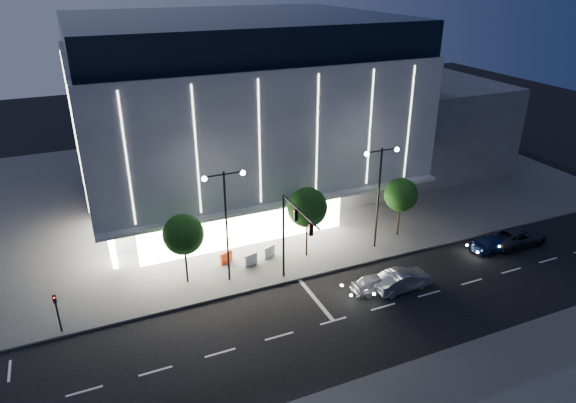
{
  "coord_description": "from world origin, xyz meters",
  "views": [
    {
      "loc": [
        -12.18,
        -26.34,
        21.86
      ],
      "look_at": [
        2.63,
        7.69,
        5.0
      ],
      "focal_mm": 32.0,
      "sensor_mm": 36.0,
      "label": 1
    }
  ],
  "objects_px": {
    "barrier_d": "(269,252)",
    "barrier_b": "(251,259)",
    "car_second": "(402,280)",
    "street_lamp_east": "(379,184)",
    "tree_mid": "(307,209)",
    "car_lead": "(377,283)",
    "car_third": "(494,244)",
    "barrier_c": "(226,257)",
    "ped_signal_far": "(57,309)",
    "tree_left": "(184,236)",
    "car_fourth": "(517,237)",
    "tree_right": "(401,196)",
    "traffic_mast": "(291,228)",
    "street_lamp_west": "(226,211)"
  },
  "relations": [
    {
      "from": "car_lead",
      "to": "barrier_b",
      "type": "bearing_deg",
      "value": 46.55
    },
    {
      "from": "traffic_mast",
      "to": "tree_right",
      "type": "height_order",
      "value": "traffic_mast"
    },
    {
      "from": "car_fourth",
      "to": "barrier_b",
      "type": "height_order",
      "value": "car_fourth"
    },
    {
      "from": "tree_left",
      "to": "barrier_c",
      "type": "xyz_separation_m",
      "value": [
        3.5,
        1.43,
        -3.38
      ]
    },
    {
      "from": "street_lamp_west",
      "to": "car_fourth",
      "type": "xyz_separation_m",
      "value": [
        24.65,
        -4.41,
        -5.22
      ]
    },
    {
      "from": "street_lamp_east",
      "to": "tree_mid",
      "type": "relative_size",
      "value": 1.46
    },
    {
      "from": "barrier_b",
      "to": "car_second",
      "type": "bearing_deg",
      "value": -54.87
    },
    {
      "from": "car_lead",
      "to": "car_fourth",
      "type": "bearing_deg",
      "value": -85.79
    },
    {
      "from": "tree_right",
      "to": "car_second",
      "type": "relative_size",
      "value": 1.18
    },
    {
      "from": "tree_right",
      "to": "car_lead",
      "type": "height_order",
      "value": "tree_right"
    },
    {
      "from": "street_lamp_east",
      "to": "car_lead",
      "type": "height_order",
      "value": "street_lamp_east"
    },
    {
      "from": "tree_left",
      "to": "car_third",
      "type": "relative_size",
      "value": 1.32
    },
    {
      "from": "tree_left",
      "to": "car_fourth",
      "type": "height_order",
      "value": "tree_left"
    },
    {
      "from": "tree_mid",
      "to": "car_second",
      "type": "relative_size",
      "value": 1.32
    },
    {
      "from": "ped_signal_far",
      "to": "car_lead",
      "type": "xyz_separation_m",
      "value": [
        21.65,
        -4.08,
        -1.21
      ]
    },
    {
      "from": "car_third",
      "to": "street_lamp_west",
      "type": "bearing_deg",
      "value": 76.14
    },
    {
      "from": "street_lamp_east",
      "to": "tree_left",
      "type": "relative_size",
      "value": 1.57
    },
    {
      "from": "traffic_mast",
      "to": "tree_left",
      "type": "distance_m",
      "value": 7.95
    },
    {
      "from": "car_third",
      "to": "barrier_d",
      "type": "bearing_deg",
      "value": 68.03
    },
    {
      "from": "street_lamp_east",
      "to": "barrier_d",
      "type": "distance_m",
      "value": 10.61
    },
    {
      "from": "street_lamp_east",
      "to": "barrier_d",
      "type": "bearing_deg",
      "value": 167.7
    },
    {
      "from": "car_lead",
      "to": "car_fourth",
      "type": "xyz_separation_m",
      "value": [
        15.0,
        1.17,
        0.06
      ]
    },
    {
      "from": "street_lamp_west",
      "to": "traffic_mast",
      "type": "bearing_deg",
      "value": -33.65
    },
    {
      "from": "tree_mid",
      "to": "car_fourth",
      "type": "distance_m",
      "value": 18.79
    },
    {
      "from": "tree_left",
      "to": "tree_right",
      "type": "distance_m",
      "value": 19.0
    },
    {
      "from": "tree_right",
      "to": "barrier_c",
      "type": "height_order",
      "value": "tree_right"
    },
    {
      "from": "car_second",
      "to": "car_fourth",
      "type": "distance_m",
      "value": 13.26
    },
    {
      "from": "tree_left",
      "to": "barrier_d",
      "type": "relative_size",
      "value": 5.2
    },
    {
      "from": "street_lamp_west",
      "to": "barrier_c",
      "type": "bearing_deg",
      "value": 77.8
    },
    {
      "from": "street_lamp_west",
      "to": "barrier_c",
      "type": "height_order",
      "value": "street_lamp_west"
    },
    {
      "from": "barrier_c",
      "to": "tree_mid",
      "type": "bearing_deg",
      "value": -36.27
    },
    {
      "from": "car_fourth",
      "to": "barrier_c",
      "type": "distance_m",
      "value": 25.07
    },
    {
      "from": "street_lamp_east",
      "to": "ped_signal_far",
      "type": "xyz_separation_m",
      "value": [
        -25.0,
        -1.5,
        -4.07
      ]
    },
    {
      "from": "street_lamp_west",
      "to": "tree_right",
      "type": "bearing_deg",
      "value": 3.64
    },
    {
      "from": "tree_left",
      "to": "car_third",
      "type": "bearing_deg",
      "value": -12.21
    },
    {
      "from": "car_third",
      "to": "barrier_c",
      "type": "distance_m",
      "value": 22.63
    },
    {
      "from": "tree_left",
      "to": "tree_right",
      "type": "relative_size",
      "value": 1.04
    },
    {
      "from": "barrier_b",
      "to": "barrier_d",
      "type": "distance_m",
      "value": 1.88
    },
    {
      "from": "street_lamp_east",
      "to": "tree_left",
      "type": "distance_m",
      "value": 16.12
    },
    {
      "from": "traffic_mast",
      "to": "ped_signal_far",
      "type": "distance_m",
      "value": 16.35
    },
    {
      "from": "car_lead",
      "to": "barrier_d",
      "type": "relative_size",
      "value": 3.59
    },
    {
      "from": "barrier_d",
      "to": "barrier_b",
      "type": "bearing_deg",
      "value": 175.84
    },
    {
      "from": "tree_mid",
      "to": "car_fourth",
      "type": "height_order",
      "value": "tree_mid"
    },
    {
      "from": "tree_mid",
      "to": "barrier_b",
      "type": "distance_m",
      "value": 6.05
    },
    {
      "from": "traffic_mast",
      "to": "ped_signal_far",
      "type": "height_order",
      "value": "traffic_mast"
    },
    {
      "from": "barrier_d",
      "to": "car_second",
      "type": "bearing_deg",
      "value": -69.34
    },
    {
      "from": "barrier_d",
      "to": "barrier_c",
      "type": "bearing_deg",
      "value": 149.88
    },
    {
      "from": "traffic_mast",
      "to": "car_fourth",
      "type": "bearing_deg",
      "value": -4.85
    },
    {
      "from": "tree_mid",
      "to": "tree_right",
      "type": "height_order",
      "value": "tree_mid"
    },
    {
      "from": "street_lamp_east",
      "to": "car_second",
      "type": "bearing_deg",
      "value": -103.77
    }
  ]
}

